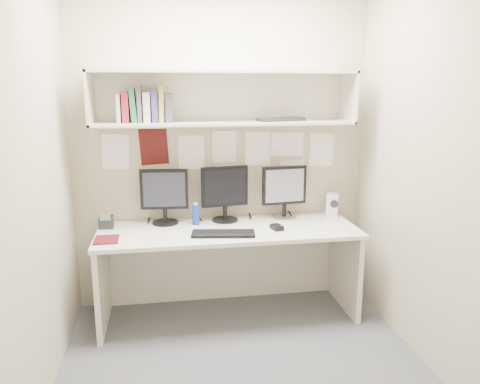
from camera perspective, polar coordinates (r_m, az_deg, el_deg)
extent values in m
cube|color=#4A4A4F|center=(3.36, 0.28, -19.73)|extent=(2.40, 2.00, 0.01)
cube|color=tan|center=(3.86, -2.22, 5.22)|extent=(2.40, 0.02, 2.60)
cube|color=tan|center=(1.92, 5.38, -2.43)|extent=(2.40, 0.02, 2.60)
cube|color=tan|center=(2.93, -23.52, 1.79)|extent=(0.02, 2.00, 2.60)
cube|color=tan|center=(3.30, 21.34, 3.09)|extent=(0.02, 2.00, 2.60)
cube|color=beige|center=(3.63, -1.42, -4.70)|extent=(2.00, 0.70, 0.03)
cube|color=beige|center=(4.06, -2.05, -8.24)|extent=(1.96, 0.02, 0.70)
cube|color=beige|center=(3.64, -1.86, 8.42)|extent=(2.00, 0.38, 0.02)
cube|color=beige|center=(3.63, -1.90, 14.40)|extent=(2.00, 0.38, 0.02)
cube|color=beige|center=(3.81, -2.24, 11.46)|extent=(2.00, 0.02, 0.40)
cube|color=beige|center=(3.64, -17.82, 10.82)|extent=(0.02, 0.38, 0.40)
cube|color=beige|center=(3.89, 13.02, 11.18)|extent=(0.02, 0.38, 0.40)
cylinder|color=black|center=(3.81, -9.08, -3.70)|extent=(0.21, 0.21, 0.02)
cylinder|color=black|center=(3.79, -9.11, -2.84)|extent=(0.03, 0.03, 0.10)
cube|color=black|center=(3.75, -9.23, 0.34)|extent=(0.38, 0.07, 0.32)
cube|color=black|center=(3.73, -9.23, 0.27)|extent=(0.33, 0.03, 0.27)
cylinder|color=black|center=(3.84, -1.82, -3.41)|extent=(0.21, 0.21, 0.02)
cylinder|color=black|center=(3.82, -1.83, -2.53)|extent=(0.03, 0.03, 0.11)
cube|color=black|center=(3.78, -1.88, 0.70)|extent=(0.39, 0.10, 0.33)
cube|color=black|center=(3.76, -1.84, 0.63)|extent=(0.33, 0.06, 0.28)
cylinder|color=#A5A5AA|center=(3.93, 5.39, -3.07)|extent=(0.21, 0.21, 0.01)
cylinder|color=black|center=(3.92, 5.40, -2.23)|extent=(0.03, 0.03, 0.10)
cube|color=black|center=(3.88, 5.42, 0.82)|extent=(0.38, 0.07, 0.32)
cube|color=#A6A6AB|center=(3.86, 5.50, 0.76)|extent=(0.33, 0.03, 0.27)
cube|color=black|center=(3.47, -2.05, -5.10)|extent=(0.48, 0.23, 0.02)
cube|color=black|center=(3.61, 4.50, -4.31)|extent=(0.09, 0.13, 0.03)
cube|color=silver|center=(4.04, 11.15, -1.52)|extent=(0.12, 0.12, 0.19)
cylinder|color=black|center=(3.99, 11.41, -1.43)|extent=(0.06, 0.03, 0.07)
cylinder|color=navy|center=(3.73, -5.41, -2.76)|extent=(0.06, 0.06, 0.16)
cylinder|color=white|center=(3.71, -5.44, -1.48)|extent=(0.03, 0.03, 0.02)
cube|color=#500D14|center=(3.49, -15.96, -5.60)|extent=(0.17, 0.21, 0.01)
cube|color=black|center=(3.77, -16.00, -3.54)|extent=(0.11, 0.09, 0.10)
cube|color=#4C6659|center=(3.71, -16.13, -2.96)|extent=(0.08, 0.01, 0.05)
cube|color=beige|center=(3.63, -14.54, 9.81)|extent=(0.03, 0.17, 0.21)
cube|color=maroon|center=(3.63, -13.76, 10.03)|extent=(0.05, 0.17, 0.23)
cube|color=#20623F|center=(3.62, -12.89, 10.25)|extent=(0.04, 0.17, 0.25)
cube|color=#48474C|center=(3.62, -12.15, 10.46)|extent=(0.03, 0.17, 0.28)
cube|color=beige|center=(3.62, -11.29, 10.08)|extent=(0.05, 0.17, 0.22)
cube|color=navy|center=(3.62, -10.37, 10.30)|extent=(0.04, 0.17, 0.25)
cube|color=#AB8939|center=(3.62, -9.58, 10.50)|extent=(0.03, 0.17, 0.27)
cube|color=#3C3C3E|center=(3.62, -8.68, 10.12)|extent=(0.05, 0.17, 0.21)
cube|color=black|center=(3.71, 5.02, 8.82)|extent=(0.40, 0.26, 0.03)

